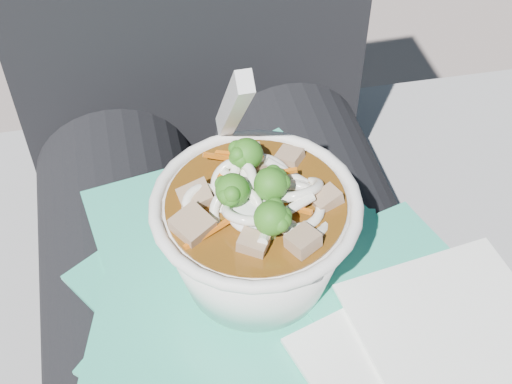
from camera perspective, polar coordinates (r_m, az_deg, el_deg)
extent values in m
cube|color=gray|center=(0.95, -2.48, -13.33)|extent=(1.02, 0.53, 0.43)
cylinder|color=black|center=(0.61, -9.11, -13.19)|extent=(0.16, 0.48, 0.16)
cylinder|color=black|center=(0.63, 7.53, -10.06)|extent=(0.16, 0.48, 0.16)
cube|color=#2BB390|center=(0.54, 4.03, -8.49)|extent=(0.23, 0.24, 0.00)
cube|color=#2BB390|center=(0.55, -5.94, -6.99)|extent=(0.18, 0.18, 0.00)
cube|color=#2BB390|center=(0.58, -6.18, -2.84)|extent=(0.15, 0.15, 0.00)
cube|color=#2BB390|center=(0.58, 0.74, -2.96)|extent=(0.22, 0.23, 0.00)
cube|color=#2BB390|center=(0.54, 11.34, -8.34)|extent=(0.15, 0.18, 0.00)
cube|color=#2BB390|center=(0.51, -3.78, -11.60)|extent=(0.19, 0.19, 0.00)
cube|color=#2BB390|center=(0.52, -1.29, -9.12)|extent=(0.25, 0.25, 0.00)
cube|color=#2BB390|center=(0.54, 10.76, -7.91)|extent=(0.15, 0.14, 0.00)
cube|color=white|center=(0.50, 12.78, -14.03)|extent=(0.17, 0.17, 0.00)
cube|color=white|center=(0.52, 15.72, -10.72)|extent=(0.14, 0.14, 0.00)
torus|color=white|center=(0.48, 0.00, -0.98)|extent=(0.14, 0.14, 0.01)
cylinder|color=#4F2E0B|center=(0.48, 0.00, -1.22)|extent=(0.12, 0.12, 0.01)
torus|color=white|center=(0.49, -0.93, 0.85)|extent=(0.05, 0.05, 0.03)
torus|color=white|center=(0.49, 0.92, 0.97)|extent=(0.05, 0.05, 0.03)
torus|color=white|center=(0.47, -0.51, -0.88)|extent=(0.03, 0.04, 0.02)
torus|color=white|center=(0.48, -1.79, 0.89)|extent=(0.04, 0.05, 0.02)
torus|color=white|center=(0.47, 2.95, -1.16)|extent=(0.06, 0.06, 0.01)
torus|color=white|center=(0.46, -1.57, -1.61)|extent=(0.04, 0.04, 0.04)
torus|color=white|center=(0.46, -0.66, -1.63)|extent=(0.04, 0.04, 0.02)
torus|color=white|center=(0.48, 3.37, -1.04)|extent=(0.06, 0.06, 0.02)
torus|color=white|center=(0.47, 3.25, -1.82)|extent=(0.06, 0.06, 0.03)
torus|color=white|center=(0.48, 3.12, 0.18)|extent=(0.06, 0.05, 0.04)
torus|color=white|center=(0.48, -4.11, -1.20)|extent=(0.05, 0.04, 0.03)
cylinder|color=white|center=(0.49, 2.45, 1.58)|extent=(0.03, 0.02, 0.02)
cylinder|color=white|center=(0.46, 2.64, -1.46)|extent=(0.04, 0.02, 0.01)
cylinder|color=white|center=(0.48, -1.42, 0.56)|extent=(0.03, 0.02, 0.02)
cylinder|color=white|center=(0.45, 0.96, -2.85)|extent=(0.02, 0.03, 0.02)
cylinder|color=white|center=(0.48, -2.11, 0.25)|extent=(0.02, 0.04, 0.02)
cylinder|color=white|center=(0.48, -0.03, 0.64)|extent=(0.02, 0.03, 0.02)
cylinder|color=#7AAD53|center=(0.47, 1.17, -0.38)|extent=(0.01, 0.01, 0.01)
sphere|color=#1D5D15|center=(0.46, 1.19, 0.62)|extent=(0.02, 0.02, 0.02)
sphere|color=#1D5D15|center=(0.47, 1.39, 1.53)|extent=(0.01, 0.01, 0.01)
sphere|color=#1D5D15|center=(0.46, 2.11, 0.77)|extent=(0.01, 0.01, 0.01)
sphere|color=#1D5D15|center=(0.47, 0.77, 1.23)|extent=(0.01, 0.01, 0.01)
sphere|color=#1D5D15|center=(0.47, 1.82, 1.22)|extent=(0.01, 0.01, 0.01)
cylinder|color=#7AAD53|center=(0.49, -0.74, 2.04)|extent=(0.01, 0.01, 0.01)
sphere|color=#1D5D15|center=(0.48, -0.76, 3.04)|extent=(0.02, 0.02, 0.02)
sphere|color=#1D5D15|center=(0.48, -1.44, 2.98)|extent=(0.01, 0.01, 0.01)
sphere|color=#1D5D15|center=(0.48, -1.52, 2.75)|extent=(0.01, 0.01, 0.01)
sphere|color=#1D5D15|center=(0.48, -1.56, 3.52)|extent=(0.01, 0.01, 0.01)
sphere|color=#1D5D15|center=(0.48, -1.17, 2.60)|extent=(0.01, 0.01, 0.01)
cylinder|color=#7AAD53|center=(0.47, -1.85, -0.86)|extent=(0.01, 0.01, 0.01)
sphere|color=#1D5D15|center=(0.46, -1.89, 0.14)|extent=(0.02, 0.02, 0.02)
sphere|color=#1D5D15|center=(0.45, -1.95, -0.16)|extent=(0.01, 0.01, 0.01)
sphere|color=#1D5D15|center=(0.45, -1.94, -0.47)|extent=(0.01, 0.01, 0.01)
sphere|color=#1D5D15|center=(0.45, -2.35, -0.30)|extent=(0.01, 0.01, 0.01)
sphere|color=#1D5D15|center=(0.46, -2.65, 0.64)|extent=(0.01, 0.01, 0.01)
cylinder|color=#7AAD53|center=(0.45, 1.22, -3.09)|extent=(0.01, 0.01, 0.01)
sphere|color=#1D5D15|center=(0.44, 1.24, -2.10)|extent=(0.02, 0.02, 0.02)
sphere|color=#1D5D15|center=(0.44, 2.16, -2.28)|extent=(0.01, 0.01, 0.01)
sphere|color=#1D5D15|center=(0.44, 2.19, -1.88)|extent=(0.01, 0.01, 0.01)
sphere|color=#1D5D15|center=(0.45, 1.52, -1.12)|extent=(0.01, 0.01, 0.01)
sphere|color=#1D5D15|center=(0.44, 1.94, -2.55)|extent=(0.01, 0.01, 0.01)
cube|color=orange|center=(0.48, 1.32, 1.47)|extent=(0.03, 0.01, 0.01)
cube|color=orange|center=(0.46, -3.51, -3.09)|extent=(0.04, 0.02, 0.01)
cube|color=orange|center=(0.50, -1.54, 2.59)|extent=(0.05, 0.01, 0.02)
cube|color=orange|center=(0.50, -1.37, 3.00)|extent=(0.03, 0.03, 0.02)
cube|color=orange|center=(0.47, -1.30, 0.27)|extent=(0.03, 0.02, 0.01)
cube|color=orange|center=(0.47, 2.37, -1.09)|extent=(0.03, 0.03, 0.01)
cube|color=#926D52|center=(0.48, 5.66, -0.66)|extent=(0.02, 0.02, 0.02)
cube|color=#926D52|center=(0.50, 2.71, 2.76)|extent=(0.02, 0.02, 0.01)
cube|color=#926D52|center=(0.50, -0.66, 2.57)|extent=(0.02, 0.03, 0.02)
cube|color=#926D52|center=(0.48, -4.79, -0.49)|extent=(0.03, 0.02, 0.02)
cube|color=#926D52|center=(0.46, -5.09, -2.71)|extent=(0.03, 0.03, 0.02)
cube|color=#926D52|center=(0.45, -0.22, -4.12)|extent=(0.02, 0.02, 0.01)
cube|color=#926D52|center=(0.45, 3.78, -3.92)|extent=(0.02, 0.02, 0.01)
ellipsoid|color=white|center=(0.47, -0.59, -1.53)|extent=(0.03, 0.04, 0.01)
cube|color=white|center=(0.46, -1.85, 6.79)|extent=(0.01, 0.09, 0.11)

